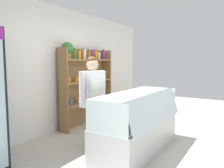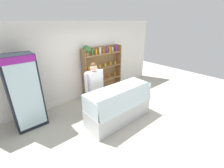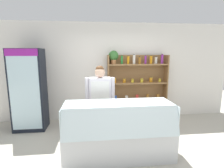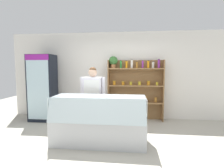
{
  "view_description": "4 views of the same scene",
  "coord_description": "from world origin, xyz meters",
  "px_view_note": "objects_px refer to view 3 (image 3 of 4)",
  "views": [
    {
      "loc": [
        -3.48,
        -1.58,
        1.53
      ],
      "look_at": [
        -0.08,
        0.59,
        1.11
      ],
      "focal_mm": 35.0,
      "sensor_mm": 36.0,
      "label": 1
    },
    {
      "loc": [
        -2.73,
        -2.64,
        2.69
      ],
      "look_at": [
        -0.08,
        0.41,
        0.98
      ],
      "focal_mm": 24.0,
      "sensor_mm": 36.0,
      "label": 2
    },
    {
      "loc": [
        -0.62,
        -2.91,
        1.88
      ],
      "look_at": [
        -0.21,
        0.7,
        1.23
      ],
      "focal_mm": 28.0,
      "sensor_mm": 36.0,
      "label": 3
    },
    {
      "loc": [
        0.51,
        -3.52,
        1.61
      ],
      "look_at": [
        0.04,
        0.63,
        1.21
      ],
      "focal_mm": 28.0,
      "sensor_mm": 36.0,
      "label": 4
    }
  ],
  "objects_px": {
    "drinks_fridge": "(29,90)",
    "shop_clerk": "(100,96)",
    "shelving_unit": "(134,81)",
    "deli_display_case": "(118,140)"
  },
  "relations": [
    {
      "from": "shop_clerk",
      "to": "drinks_fridge",
      "type": "bearing_deg",
      "value": 157.97
    },
    {
      "from": "drinks_fridge",
      "to": "deli_display_case",
      "type": "relative_size",
      "value": 1.02
    },
    {
      "from": "drinks_fridge",
      "to": "shop_clerk",
      "type": "xyz_separation_m",
      "value": [
        1.7,
        -0.69,
        -0.03
      ]
    },
    {
      "from": "deli_display_case",
      "to": "shop_clerk",
      "type": "bearing_deg",
      "value": 111.5
    },
    {
      "from": "shop_clerk",
      "to": "shelving_unit",
      "type": "bearing_deg",
      "value": 46.01
    },
    {
      "from": "deli_display_case",
      "to": "shelving_unit",
      "type": "bearing_deg",
      "value": 67.98
    },
    {
      "from": "drinks_fridge",
      "to": "deli_display_case",
      "type": "xyz_separation_m",
      "value": [
        1.99,
        -1.42,
        -0.68
      ]
    },
    {
      "from": "deli_display_case",
      "to": "shop_clerk",
      "type": "relative_size",
      "value": 1.2
    },
    {
      "from": "deli_display_case",
      "to": "shop_clerk",
      "type": "height_order",
      "value": "shop_clerk"
    },
    {
      "from": "drinks_fridge",
      "to": "shelving_unit",
      "type": "height_order",
      "value": "drinks_fridge"
    }
  ]
}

